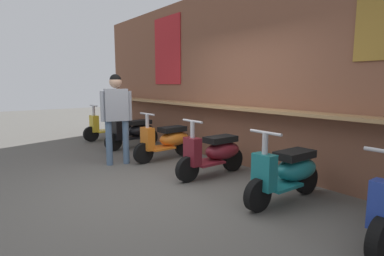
{
  "coord_description": "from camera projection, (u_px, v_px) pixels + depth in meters",
  "views": [
    {
      "loc": [
        3.74,
        -2.27,
        1.52
      ],
      "look_at": [
        -0.73,
        1.2,
        0.7
      ],
      "focal_mm": 28.6,
      "sensor_mm": 36.0,
      "label": 1
    }
  ],
  "objects": [
    {
      "name": "ground_plane",
      "position": [
        158.0,
        187.0,
        4.52
      ],
      "size": [
        31.73,
        31.73,
        0.0
      ],
      "primitive_type": "plane",
      "color": "#56544F"
    },
    {
      "name": "market_stall_facade",
      "position": [
        253.0,
        75.0,
        5.5
      ],
      "size": [
        11.33,
        0.61,
        3.35
      ],
      "color": "brown",
      "rests_on": "ground_plane"
    },
    {
      "name": "scooter_yellow",
      "position": [
        111.0,
        125.0,
        8.43
      ],
      "size": [
        0.46,
        1.4,
        0.97
      ],
      "rotation": [
        0.0,
        0.0,
        -1.55
      ],
      "color": "gold",
      "rests_on": "ground_plane"
    },
    {
      "name": "scooter_black",
      "position": [
        135.0,
        131.0,
        7.32
      ],
      "size": [
        0.48,
        1.4,
        0.97
      ],
      "rotation": [
        0.0,
        0.0,
        -1.51
      ],
      "color": "black",
      "rests_on": "ground_plane"
    },
    {
      "name": "scooter_orange",
      "position": [
        168.0,
        140.0,
        6.21
      ],
      "size": [
        0.48,
        1.4,
        0.97
      ],
      "rotation": [
        0.0,
        0.0,
        -1.52
      ],
      "color": "orange",
      "rests_on": "ground_plane"
    },
    {
      "name": "scooter_maroon",
      "position": [
        215.0,
        152.0,
        5.08
      ],
      "size": [
        0.46,
        1.4,
        0.97
      ],
      "rotation": [
        0.0,
        0.0,
        -1.57
      ],
      "color": "maroon",
      "rests_on": "ground_plane"
    },
    {
      "name": "scooter_teal",
      "position": [
        288.0,
        172.0,
        3.97
      ],
      "size": [
        0.46,
        1.4,
        0.97
      ],
      "rotation": [
        0.0,
        0.0,
        -1.59
      ],
      "color": "#197075",
      "rests_on": "ground_plane"
    },
    {
      "name": "shopper_browsing",
      "position": [
        116.0,
        109.0,
        5.69
      ],
      "size": [
        0.3,
        0.56,
        1.7
      ],
      "rotation": [
        0.0,
        0.0,
        -0.27
      ],
      "color": "slate",
      "rests_on": "ground_plane"
    }
  ]
}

